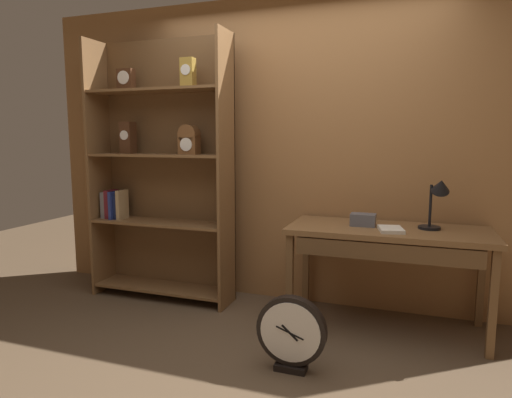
{
  "coord_description": "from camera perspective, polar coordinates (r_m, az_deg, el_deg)",
  "views": [
    {
      "loc": [
        0.93,
        -2.36,
        1.42
      ],
      "look_at": [
        -0.11,
        0.6,
        0.99
      ],
      "focal_mm": 31.2,
      "sensor_mm": 36.0,
      "label": 1
    }
  ],
  "objects": [
    {
      "name": "round_clock_large",
      "position": [
        2.84,
        4.54,
        -16.75
      ],
      "size": [
        0.43,
        0.11,
        0.47
      ],
      "color": "black",
      "rests_on": "ground"
    },
    {
      "name": "desk_lamp",
      "position": [
        3.39,
        22.26,
        0.28
      ],
      "size": [
        0.21,
        0.21,
        0.4
      ],
      "color": "black",
      "rests_on": "workbench"
    },
    {
      "name": "workbench",
      "position": [
        3.4,
        16.54,
        -5.08
      ],
      "size": [
        1.45,
        0.63,
        0.77
      ],
      "color": "brown",
      "rests_on": "ground"
    },
    {
      "name": "bookshelf",
      "position": [
        4.0,
        -12.21,
        3.32
      ],
      "size": [
        1.28,
        0.33,
        2.27
      ],
      "color": "brown",
      "rests_on": "ground"
    },
    {
      "name": "ground_plane",
      "position": [
        2.91,
        -2.06,
        -21.44
      ],
      "size": [
        10.0,
        10.0,
        0.0
      ],
      "primitive_type": "plane",
      "color": "brown"
    },
    {
      "name": "toolbox_small",
      "position": [
        3.43,
        13.57,
        -2.61
      ],
      "size": [
        0.18,
        0.12,
        0.09
      ],
      "primitive_type": "cube",
      "color": "#595960",
      "rests_on": "workbench"
    },
    {
      "name": "open_repair_manual",
      "position": [
        3.29,
        16.9,
        -3.75
      ],
      "size": [
        0.2,
        0.25,
        0.02
      ],
      "primitive_type": "cube",
      "rotation": [
        0.0,
        0.0,
        0.22
      ],
      "color": "silver",
      "rests_on": "workbench"
    },
    {
      "name": "back_wood_panel",
      "position": [
        3.84,
        5.34,
        5.99
      ],
      "size": [
        4.8,
        0.05,
        2.6
      ],
      "primitive_type": "cube",
      "color": "#9E6B3D",
      "rests_on": "ground"
    }
  ]
}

